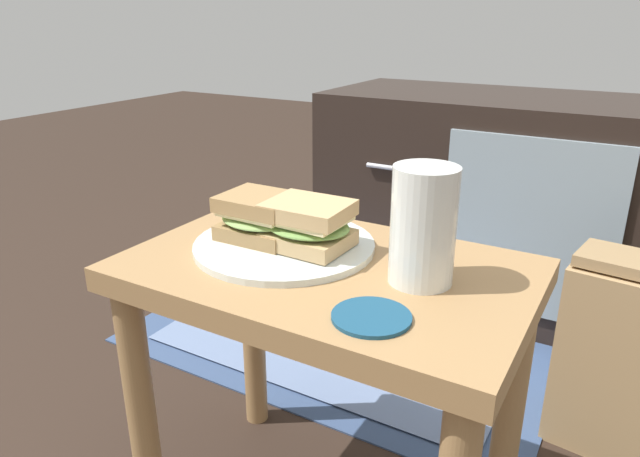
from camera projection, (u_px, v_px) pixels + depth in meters
name	position (u px, v px, depth m)	size (l,w,h in m)	color
side_table	(326.00, 321.00, 0.84)	(0.56, 0.36, 0.46)	#A37A4C
tv_cabinet	(500.00, 201.00, 1.62)	(0.96, 0.46, 0.58)	black
area_rug	(343.00, 336.00, 1.49)	(1.03, 0.64, 0.01)	#384C72
plate	(284.00, 245.00, 0.86)	(0.27, 0.27, 0.01)	silver
sandwich_front	(261.00, 217.00, 0.86)	(0.12, 0.10, 0.07)	#9E7A4C
sandwich_back	(308.00, 225.00, 0.82)	(0.13, 0.11, 0.07)	tan
beer_glass	(423.00, 229.00, 0.73)	(0.08, 0.08, 0.15)	silver
coaster	(371.00, 317.00, 0.66)	(0.09, 0.09, 0.01)	navy
paper_bag	(616.00, 353.00, 1.08)	(0.21, 0.18, 0.39)	tan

